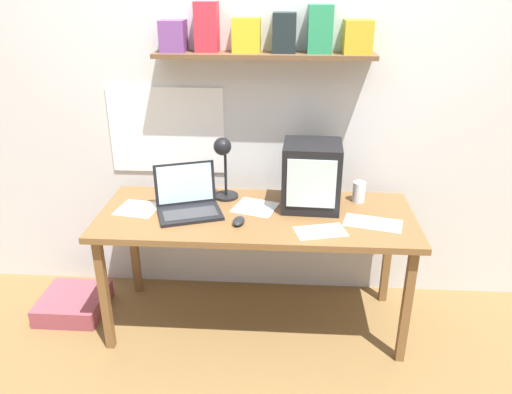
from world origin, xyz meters
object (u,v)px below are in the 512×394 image
computer_mouse (239,221)px  loose_paper_near_laptop (373,223)px  printed_handout (138,209)px  open_notebook (255,207)px  floor_cushion (73,303)px  juice_glass (359,193)px  loose_paper_near_monitor (320,232)px  laptop (188,200)px  desk_lamp (223,159)px  corner_desk (256,223)px  crt_monitor (311,176)px

computer_mouse → loose_paper_near_laptop: (0.71, 0.05, -0.01)m
printed_handout → open_notebook: 0.66m
printed_handout → floor_cushion: 0.82m
juice_glass → printed_handout: 1.26m
floor_cushion → loose_paper_near_monitor: bearing=-8.4°
laptop → floor_cushion: size_ratio=1.08×
open_notebook → loose_paper_near_monitor: bearing=-37.7°
desk_lamp → computer_mouse: (0.11, -0.30, -0.24)m
laptop → open_notebook: 0.38m
open_notebook → desk_lamp: bearing=153.5°
floor_cushion → laptop: bearing=-0.9°
printed_handout → loose_paper_near_laptop: same height
desk_lamp → loose_paper_near_laptop: bearing=-10.9°
corner_desk → juice_glass: juice_glass is taller
open_notebook → loose_paper_near_laptop: size_ratio=0.86×
corner_desk → printed_handout: printed_handout is taller
juice_glass → loose_paper_near_monitor: 0.47m
printed_handout → loose_paper_near_laptop: size_ratio=0.75×
loose_paper_near_laptop → corner_desk: bearing=172.8°
juice_glass → loose_paper_near_monitor: (-0.24, -0.40, -0.05)m
laptop → desk_lamp: 0.31m
computer_mouse → floor_cushion: (-1.06, 0.16, -0.68)m
open_notebook → corner_desk: bearing=-83.9°
desk_lamp → floor_cushion: desk_lamp is taller
floor_cushion → desk_lamp: bearing=8.7°
computer_mouse → open_notebook: computer_mouse is taller
loose_paper_near_laptop → floor_cushion: bearing=176.6°
computer_mouse → floor_cushion: size_ratio=0.30×
juice_glass → computer_mouse: size_ratio=1.05×
laptop → floor_cushion: bearing=159.6°
crt_monitor → floor_cushion: 1.68m
computer_mouse → open_notebook: bearing=70.1°
juice_glass → loose_paper_near_laptop: (0.04, -0.28, -0.05)m
printed_handout → floor_cushion: size_ratio=0.65×
corner_desk → crt_monitor: size_ratio=4.66×
corner_desk → laptop: 0.40m
juice_glass → printed_handout: size_ratio=0.48×
juice_glass → floor_cushion: size_ratio=0.31×
corner_desk → desk_lamp: (-0.20, 0.17, 0.31)m
corner_desk → juice_glass: bearing=19.3°
crt_monitor → floor_cushion: size_ratio=0.98×
computer_mouse → loose_paper_near_laptop: computer_mouse is taller
printed_handout → loose_paper_near_laptop: (1.29, -0.09, 0.00)m
laptop → computer_mouse: size_ratio=3.62×
loose_paper_near_monitor → open_notebook: 0.44m
juice_glass → crt_monitor: bearing=-163.2°
corner_desk → open_notebook: bearing=96.1°
loose_paper_near_monitor → crt_monitor: bearing=97.7°
printed_handout → loose_paper_near_monitor: same height
laptop → computer_mouse: bearing=-45.3°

